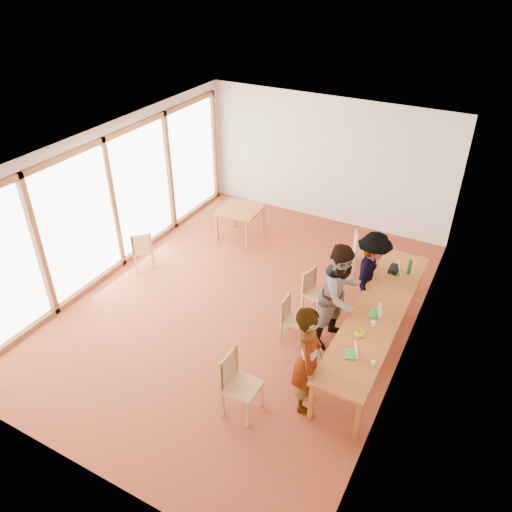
{
  "coord_description": "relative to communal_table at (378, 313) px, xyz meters",
  "views": [
    {
      "loc": [
        3.77,
        -6.48,
        5.9
      ],
      "look_at": [
        0.21,
        0.12,
        1.1
      ],
      "focal_mm": 35.0,
      "sensor_mm": 36.0,
      "label": 1
    }
  ],
  "objects": [
    {
      "name": "condiment_cup",
      "position": [
        0.04,
        -0.38,
        0.08
      ],
      "size": [
        0.08,
        0.08,
        0.06
      ],
      "primitive_type": "cylinder",
      "color": "white",
      "rests_on": "communal_table"
    },
    {
      "name": "person_near",
      "position": [
        -0.52,
        -1.7,
        0.19
      ],
      "size": [
        0.61,
        0.75,
        1.78
      ],
      "primitive_type": "imported",
      "rotation": [
        0.0,
        0.0,
        1.89
      ],
      "color": "gray",
      "rests_on": "ground"
    },
    {
      "name": "pink_phone",
      "position": [
        0.04,
        -1.21,
        0.05
      ],
      "size": [
        0.05,
        0.1,
        0.01
      ],
      "primitive_type": "cube",
      "color": "#E8427D",
      "rests_on": "communal_table"
    },
    {
      "name": "ground",
      "position": [
        -2.5,
        -0.09,
        -0.7
      ],
      "size": [
        8.0,
        8.0,
        0.0
      ],
      "primitive_type": "plane",
      "color": "maroon",
      "rests_on": "ground"
    },
    {
      "name": "chair_far",
      "position": [
        -1.31,
        0.41,
        -0.18
      ],
      "size": [
        0.48,
        0.48,
        0.45
      ],
      "rotation": [
        0.0,
        0.0,
        -0.26
      ],
      "color": "tan",
      "rests_on": "ground"
    },
    {
      "name": "chair_spare",
      "position": [
        -4.93,
        0.0,
        -0.16
      ],
      "size": [
        0.58,
        0.58,
        0.47
      ],
      "rotation": [
        0.0,
        0.0,
        2.36
      ],
      "color": "tan",
      "rests_on": "ground"
    },
    {
      "name": "chair_empty",
      "position": [
        -0.98,
        2.11,
        -0.17
      ],
      "size": [
        0.53,
        0.53,
        0.46
      ],
      "rotation": [
        0.0,
        0.0,
        0.42
      ],
      "color": "tan",
      "rests_on": "ground"
    },
    {
      "name": "window_wall",
      "position": [
        -5.46,
        -0.09,
        0.8
      ],
      "size": [
        0.1,
        8.0,
        3.0
      ],
      "primitive_type": "cube",
      "color": "white",
      "rests_on": "ground"
    },
    {
      "name": "person_far",
      "position": [
        -0.39,
        0.87,
        0.12
      ],
      "size": [
        0.68,
        1.1,
        1.65
      ],
      "primitive_type": "imported",
      "rotation": [
        0.0,
        0.0,
        1.64
      ],
      "color": "gray",
      "rests_on": "ground"
    },
    {
      "name": "side_table",
      "position": [
        -3.81,
        2.1,
        -0.03
      ],
      "size": [
        0.9,
        0.9,
        0.75
      ],
      "rotation": [
        0.0,
        0.0,
        0.08
      ],
      "color": "#BD722A",
      "rests_on": "ground"
    },
    {
      "name": "chair_mid",
      "position": [
        -1.36,
        -0.47,
        -0.19
      ],
      "size": [
        0.41,
        0.41,
        0.44
      ],
      "rotation": [
        0.0,
        0.0,
        0.05
      ],
      "color": "tan",
      "rests_on": "ground"
    },
    {
      "name": "clear_glass",
      "position": [
        0.29,
        -1.26,
        0.09
      ],
      "size": [
        0.07,
        0.07,
        0.09
      ],
      "primitive_type": "cylinder",
      "color": "silver",
      "rests_on": "communal_table"
    },
    {
      "name": "communal_table",
      "position": [
        0.0,
        0.0,
        0.0
      ],
      "size": [
        0.8,
        4.0,
        0.75
      ],
      "color": "#BD722A",
      "rests_on": "ground"
    },
    {
      "name": "wall_front",
      "position": [
        -2.5,
        -4.09,
        0.8
      ],
      "size": [
        6.0,
        0.1,
        3.0
      ],
      "primitive_type": "cube",
      "color": "beige",
      "rests_on": "ground"
    },
    {
      "name": "green_bottle",
      "position": [
        0.17,
        1.32,
        0.19
      ],
      "size": [
        0.07,
        0.07,
        0.28
      ],
      "primitive_type": "cylinder",
      "color": "#146A22",
      "rests_on": "communal_table"
    },
    {
      "name": "laptop_far",
      "position": [
        -0.04,
        1.27,
        0.1
      ],
      "size": [
        0.25,
        0.26,
        0.18
      ],
      "rotation": [
        0.0,
        0.0,
        0.36
      ],
      "color": "green",
      "rests_on": "communal_table"
    },
    {
      "name": "wall_back",
      "position": [
        -2.5,
        3.91,
        0.8
      ],
      "size": [
        6.0,
        0.1,
        3.0
      ],
      "primitive_type": "cube",
      "color": "beige",
      "rests_on": "ground"
    },
    {
      "name": "black_pouch",
      "position": [
        -0.08,
        1.26,
        0.09
      ],
      "size": [
        0.16,
        0.26,
        0.09
      ],
      "primitive_type": "cube",
      "color": "black",
      "rests_on": "communal_table"
    },
    {
      "name": "ceiling",
      "position": [
        -2.5,
        -0.09,
        2.32
      ],
      "size": [
        6.0,
        8.0,
        0.04
      ],
      "primitive_type": "cube",
      "color": "white",
      "rests_on": "wall_back"
    },
    {
      "name": "wall_right",
      "position": [
        0.5,
        -0.09,
        0.8
      ],
      "size": [
        0.1,
        8.0,
        3.0
      ],
      "primitive_type": "cube",
      "color": "beige",
      "rests_on": "ground"
    },
    {
      "name": "chair_near",
      "position": [
        -1.38,
        -2.27,
        -0.07
      ],
      "size": [
        0.48,
        0.48,
        0.55
      ],
      "rotation": [
        0.0,
        0.0,
        0.0
      ],
      "color": "tan",
      "rests_on": "ground"
    },
    {
      "name": "yellow_mug",
      "position": [
        -0.07,
        -0.74,
        0.1
      ],
      "size": [
        0.14,
        0.14,
        0.1
      ],
      "primitive_type": "imported",
      "rotation": [
        0.0,
        0.0,
        0.03
      ],
      "color": "#F4F617",
      "rests_on": "communal_table"
    },
    {
      "name": "laptop_mid",
      "position": [
        0.01,
        -0.09,
        0.1
      ],
      "size": [
        0.22,
        0.24,
        0.19
      ],
      "rotation": [
        0.0,
        0.0,
        0.11
      ],
      "color": "green",
      "rests_on": "communal_table"
    },
    {
      "name": "laptop_near",
      "position": [
        -0.02,
        -1.17,
        0.1
      ],
      "size": [
        0.25,
        0.26,
        0.18
      ],
      "rotation": [
        0.0,
        0.0,
        0.35
      ],
      "color": "green",
      "rests_on": "communal_table"
    },
    {
      "name": "person_mid",
      "position": [
        -0.62,
        -0.13,
        0.23
      ],
      "size": [
        0.96,
        1.09,
        1.87
      ],
      "primitive_type": "imported",
      "rotation": [
        0.0,
        0.0,
        1.25
      ],
      "color": "gray",
      "rests_on": "ground"
    }
  ]
}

